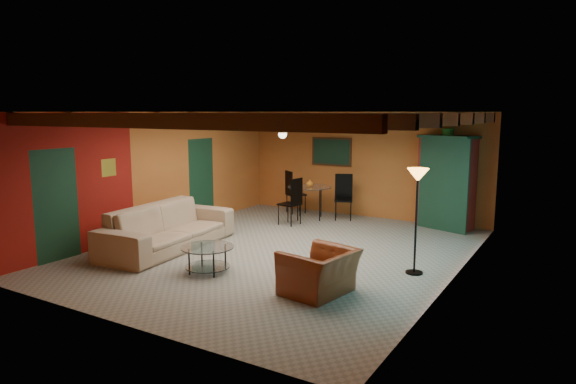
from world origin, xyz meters
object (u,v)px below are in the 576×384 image
Objects in this scene: sofa at (168,227)px; vase at (310,170)px; armchair at (319,272)px; coffee_table at (208,259)px; potted_plant at (449,127)px; floor_lamp at (416,221)px; armoire at (446,183)px; dining_table at (310,196)px.

vase is (1.05, 3.96, 0.80)m from sofa.
armchair is 1.15× the size of coffee_table.
coffee_table is 1.77× the size of potted_plant.
floor_lamp is at bearing -83.51° from sofa.
vase is (-0.60, 4.74, 1.01)m from coffee_table.
sofa is 1.68× the size of floor_lamp.
floor_lamp is at bearing -65.55° from armoire.
armchair is (3.74, -0.72, -0.10)m from sofa.
potted_plant is at bearing 64.38° from coffee_table.
floor_lamp is at bearing 160.64° from armchair.
armoire is at bearing 0.00° from potted_plant.
potted_plant is (0.52, 5.40, 2.02)m from armchair.
dining_table is 1.24× the size of floor_lamp.
dining_table is at bearing -149.25° from armoire.
armoire reaches higher than sofa.
potted_plant is at bearing 0.00° from armoire.
armchair is 0.49× the size of armoire.
armchair is 0.58× the size of floor_lamp.
coffee_table is (1.64, -0.78, -0.21)m from sofa.
armoire is 12.08× the size of vase.
armoire is at bearing -175.71° from armchair.
potted_plant is (4.26, 4.68, 1.92)m from sofa.
coffee_table is at bearing -82.82° from vase.
armoire is (2.62, 5.46, 0.82)m from coffee_table.
potted_plant is (2.62, 5.46, 2.13)m from coffee_table.
armchair reaches higher than coffee_table.
floor_lamp is 10.30× the size of vase.
dining_table is at bearing 140.46° from floor_lamp.
armoire is at bearing 96.41° from floor_lamp.
sofa is at bearing -132.31° from potted_plant.
armchair is 2.04× the size of potted_plant.
armchair is 5.79m from potted_plant.
sofa is at bearing -104.80° from dining_table.
dining_table is 4.37× the size of potted_plant.
vase is at bearing -149.25° from armoire.
armoire is at bearing 64.38° from coffee_table.
vase is (-3.22, -0.72, 0.19)m from armoire.
sofa is 4.17m from vase.
potted_plant is 2.91× the size of vase.
coffee_table is 3.56m from floor_lamp.
coffee_table is 6.42m from potted_plant.
vase is at bearing -140.26° from armchair.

